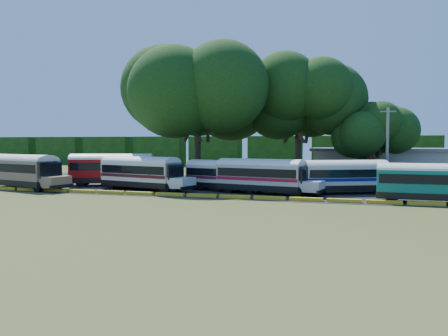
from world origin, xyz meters
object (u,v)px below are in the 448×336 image
(bus_beige, at_px, (23,169))
(bus_teal, at_px, (432,180))
(bus_cream_west, at_px, (142,171))
(bus_white_red, at_px, (263,174))
(tree_west, at_px, (197,93))
(bus_red, at_px, (114,167))

(bus_beige, distance_m, bus_teal, 38.56)
(bus_cream_west, height_order, bus_white_red, bus_cream_west)
(bus_beige, height_order, bus_teal, bus_beige)
(bus_beige, bearing_deg, tree_west, 59.27)
(bus_teal, bearing_deg, bus_beige, -177.20)
(bus_beige, bearing_deg, bus_red, 53.64)
(bus_cream_west, height_order, bus_teal, bus_cream_west)
(bus_beige, xyz_separation_m, tree_west, (14.21, 13.46, 8.74))
(bus_white_red, bearing_deg, bus_cream_west, -166.80)
(bus_cream_west, xyz_separation_m, tree_west, (1.99, 10.99, 8.86))
(bus_beige, distance_m, bus_white_red, 24.66)
(bus_beige, height_order, bus_cream_west, bus_beige)
(bus_red, bearing_deg, bus_beige, -162.66)
(bus_white_red, xyz_separation_m, tree_west, (-10.30, 10.73, 8.93))
(bus_white_red, bearing_deg, bus_red, -177.56)
(bus_cream_west, bearing_deg, bus_white_red, 15.60)
(bus_red, height_order, bus_white_red, bus_red)
(bus_cream_west, relative_size, bus_teal, 1.10)
(bus_cream_west, distance_m, tree_west, 14.26)
(bus_red, height_order, tree_west, tree_west)
(bus_red, bearing_deg, bus_white_red, -30.01)
(bus_beige, relative_size, bus_white_red, 1.09)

